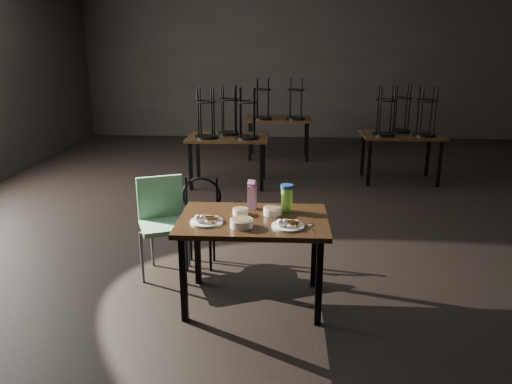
# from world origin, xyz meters

# --- Properties ---
(room) EXTENTS (12.00, 12.04, 3.22)m
(room) POSITION_xyz_m (-0.06, 0.01, 2.33)
(room) COLOR black
(room) RESTS_ON ground
(main_table) EXTENTS (1.20, 0.80, 0.75)m
(main_table) POSITION_xyz_m (-0.79, -1.59, 0.67)
(main_table) COLOR black
(main_table) RESTS_ON ground
(plate_left) EXTENTS (0.26, 0.26, 0.08)m
(plate_left) POSITION_xyz_m (-1.15, -1.71, 0.77)
(plate_left) COLOR white
(plate_left) RESTS_ON main_table
(plate_right) EXTENTS (0.25, 0.25, 0.08)m
(plate_right) POSITION_xyz_m (-0.51, -1.77, 0.77)
(plate_right) COLOR white
(plate_right) RESTS_ON main_table
(bowl_near) EXTENTS (0.13, 0.13, 0.05)m
(bowl_near) POSITION_xyz_m (-0.90, -1.50, 0.78)
(bowl_near) COLOR white
(bowl_near) RESTS_ON main_table
(bowl_far) EXTENTS (0.15, 0.15, 0.06)m
(bowl_far) POSITION_xyz_m (-0.63, -1.49, 0.78)
(bowl_far) COLOR white
(bowl_far) RESTS_ON main_table
(bowl_big) EXTENTS (0.18, 0.18, 0.06)m
(bowl_big) POSITION_xyz_m (-0.87, -1.79, 0.78)
(bowl_big) COLOR white
(bowl_big) RESTS_ON main_table
(juice_carton) EXTENTS (0.08, 0.08, 0.25)m
(juice_carton) POSITION_xyz_m (-0.81, -1.35, 0.87)
(juice_carton) COLOR #8A1971
(juice_carton) RESTS_ON main_table
(water_bottle) EXTENTS (0.14, 0.14, 0.23)m
(water_bottle) POSITION_xyz_m (-0.52, -1.41, 0.87)
(water_bottle) COLOR #7CCF3D
(water_bottle) RESTS_ON main_table
(spoon) EXTENTS (0.05, 0.20, 0.01)m
(spoon) POSITION_xyz_m (-0.33, -1.74, 0.75)
(spoon) COLOR silver
(spoon) RESTS_ON main_table
(bentwood_chair) EXTENTS (0.41, 0.41, 0.85)m
(bentwood_chair) POSITION_xyz_m (-1.35, -0.84, 0.51)
(bentwood_chair) COLOR black
(bentwood_chair) RESTS_ON ground
(school_chair) EXTENTS (0.55, 0.55, 0.91)m
(school_chair) POSITION_xyz_m (-1.66, -1.05, 0.55)
(school_chair) COLOR #68A37A
(school_chair) RESTS_ON ground
(bg_table_left) EXTENTS (1.20, 0.80, 1.48)m
(bg_table_left) POSITION_xyz_m (-1.39, 1.97, 0.78)
(bg_table_left) COLOR black
(bg_table_left) RESTS_ON ground
(bg_table_right) EXTENTS (1.20, 0.80, 1.48)m
(bg_table_right) POSITION_xyz_m (1.26, 2.33, 0.78)
(bg_table_right) COLOR black
(bg_table_right) RESTS_ON ground
(bg_table_far) EXTENTS (1.20, 0.80, 1.48)m
(bg_table_far) POSITION_xyz_m (-0.65, 3.86, 0.75)
(bg_table_far) COLOR black
(bg_table_far) RESTS_ON ground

